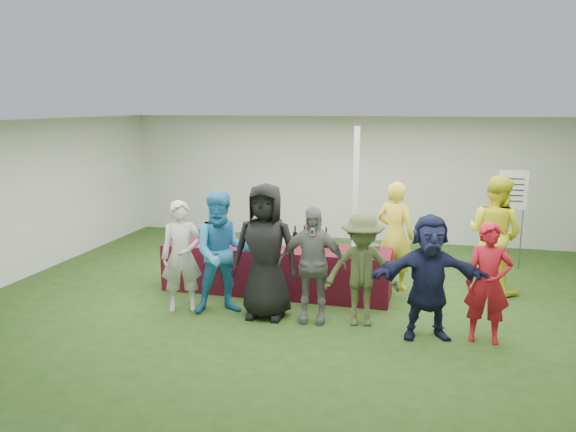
% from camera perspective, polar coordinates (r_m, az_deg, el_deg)
% --- Properties ---
extents(ground, '(60.00, 60.00, 0.00)m').
position_cam_1_polar(ground, '(8.85, 2.37, -8.18)').
color(ground, '#284719').
rests_on(ground, ground).
extents(tent, '(10.00, 10.00, 10.00)m').
position_cam_1_polar(tent, '(9.58, 6.87, 1.60)').
color(tent, white).
rests_on(tent, ground).
extents(serving_table, '(3.60, 0.80, 0.75)m').
position_cam_1_polar(serving_table, '(8.94, -1.25, -5.45)').
color(serving_table, '#5B0F1E').
rests_on(serving_table, ground).
extents(wine_bottles, '(0.56, 0.14, 0.32)m').
position_cam_1_polar(wine_bottles, '(8.83, 2.37, -2.33)').
color(wine_bottles, black).
rests_on(wine_bottles, serving_table).
extents(wine_glasses, '(2.76, 0.12, 0.16)m').
position_cam_1_polar(wine_glasses, '(8.73, -5.23, -2.58)').
color(wine_glasses, silver).
rests_on(wine_glasses, serving_table).
extents(water_bottle, '(0.07, 0.07, 0.23)m').
position_cam_1_polar(water_bottle, '(8.86, -0.54, -2.38)').
color(water_bottle, silver).
rests_on(water_bottle, serving_table).
extents(bar_towel, '(0.25, 0.18, 0.03)m').
position_cam_1_polar(bar_towel, '(8.61, 8.37, -3.52)').
color(bar_towel, white).
rests_on(bar_towel, serving_table).
extents(dump_bucket, '(0.22, 0.22, 0.18)m').
position_cam_1_polar(dump_bucket, '(8.33, 8.52, -3.50)').
color(dump_bucket, slate).
rests_on(dump_bucket, serving_table).
extents(wine_list_sign, '(0.50, 0.03, 1.80)m').
position_cam_1_polar(wine_list_sign, '(10.80, 21.83, 1.78)').
color(wine_list_sign, slate).
rests_on(wine_list_sign, ground).
extents(staff_pourer, '(0.75, 0.62, 1.75)m').
position_cam_1_polar(staff_pourer, '(9.20, 10.83, -1.93)').
color(staff_pourer, yellow).
rests_on(staff_pourer, ground).
extents(staff_back, '(1.14, 1.09, 1.86)m').
position_cam_1_polar(staff_back, '(9.47, 20.26, -1.73)').
color(staff_back, yellow).
rests_on(staff_back, ground).
extents(customer_0, '(0.69, 0.58, 1.61)m').
position_cam_1_polar(customer_0, '(8.21, -10.74, -4.04)').
color(customer_0, beige).
rests_on(customer_0, ground).
extents(customer_1, '(1.06, 0.97, 1.77)m').
position_cam_1_polar(customer_1, '(8.01, -6.64, -3.72)').
color(customer_1, '#2A82C2').
rests_on(customer_1, ground).
extents(customer_2, '(0.94, 0.62, 1.90)m').
position_cam_1_polar(customer_2, '(7.78, -2.30, -3.60)').
color(customer_2, black).
rests_on(customer_2, ground).
extents(customer_3, '(0.97, 0.47, 1.61)m').
position_cam_1_polar(customer_3, '(7.67, 2.44, -4.94)').
color(customer_3, slate).
rests_on(customer_3, ground).
extents(customer_4, '(1.08, 0.73, 1.54)m').
position_cam_1_polar(customer_4, '(7.61, 7.52, -5.44)').
color(customer_4, '#424A28').
rests_on(customer_4, ground).
extents(customer_5, '(1.56, 0.81, 1.61)m').
position_cam_1_polar(customer_5, '(7.34, 14.11, -6.03)').
color(customer_5, '#161A3B').
rests_on(customer_5, ground).
extents(customer_6, '(0.57, 0.39, 1.53)m').
position_cam_1_polar(customer_6, '(7.44, 19.66, -6.44)').
color(customer_6, '#AA1320').
rests_on(customer_6, ground).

